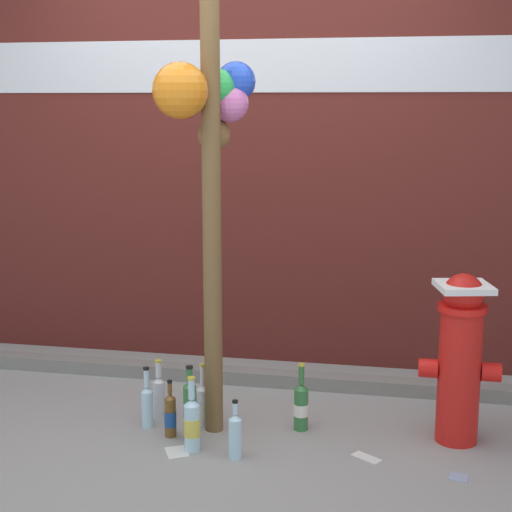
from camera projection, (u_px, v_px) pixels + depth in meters
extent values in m
plane|color=gray|center=(184.00, 453.00, 3.67)|extent=(14.00, 14.00, 0.00)
cube|color=#561E19|center=(247.00, 53.00, 4.74)|extent=(10.00, 0.20, 3.84)
cube|color=silver|center=(188.00, 66.00, 4.72)|extent=(3.84, 0.01, 0.31)
cube|color=slate|center=(230.00, 375.00, 4.59)|extent=(8.00, 0.12, 0.08)
cylinder|color=brown|center=(211.00, 140.00, 3.65)|extent=(0.09, 0.09, 2.90)
sphere|color=orange|center=(180.00, 91.00, 3.52)|extent=(0.26, 0.26, 0.26)
sphere|color=green|center=(217.00, 88.00, 3.70)|extent=(0.18, 0.18, 0.18)
sphere|color=#D66BB2|center=(230.00, 103.00, 3.73)|extent=(0.18, 0.18, 0.18)
sphere|color=red|center=(184.00, 100.00, 3.76)|extent=(0.19, 0.19, 0.19)
sphere|color=blue|center=(236.00, 81.00, 3.75)|extent=(0.19, 0.19, 0.19)
sphere|color=brown|center=(214.00, 134.00, 3.78)|extent=(0.16, 0.16, 0.16)
sphere|color=brown|center=(214.00, 108.00, 3.76)|extent=(0.11, 0.11, 0.11)
sphere|color=brown|center=(206.00, 101.00, 3.76)|extent=(0.05, 0.05, 0.05)
sphere|color=brown|center=(221.00, 101.00, 3.74)|extent=(0.05, 0.05, 0.05)
sphere|color=brown|center=(211.00, 109.00, 3.71)|extent=(0.04, 0.04, 0.04)
cylinder|color=red|center=(459.00, 377.00, 3.74)|extent=(0.20, 0.20, 0.66)
cylinder|color=red|center=(463.00, 308.00, 3.68)|extent=(0.23, 0.23, 0.03)
sphere|color=red|center=(463.00, 294.00, 3.66)|extent=(0.19, 0.19, 0.19)
cylinder|color=red|center=(428.00, 368.00, 3.76)|extent=(0.09, 0.09, 0.09)
cylinder|color=red|center=(491.00, 372.00, 3.71)|extent=(0.09, 0.09, 0.09)
cube|color=white|center=(464.00, 287.00, 3.66)|extent=(0.29, 0.29, 0.03)
cylinder|color=silver|center=(159.00, 400.00, 4.06)|extent=(0.06, 0.06, 0.20)
cone|color=silver|center=(159.00, 379.00, 4.04)|extent=(0.06, 0.06, 0.03)
cylinder|color=silver|center=(158.00, 370.00, 4.03)|extent=(0.03, 0.03, 0.08)
cylinder|color=gold|center=(158.00, 361.00, 4.02)|extent=(0.04, 0.04, 0.01)
cylinder|color=#B2DBEA|center=(235.00, 438.00, 3.61)|extent=(0.06, 0.06, 0.19)
cone|color=#B2DBEA|center=(235.00, 417.00, 3.59)|extent=(0.06, 0.06, 0.02)
cylinder|color=#B2DBEA|center=(235.00, 408.00, 3.58)|extent=(0.02, 0.02, 0.06)
cylinder|color=black|center=(235.00, 401.00, 3.57)|extent=(0.03, 0.03, 0.01)
cylinder|color=#B2DBEA|center=(147.00, 409.00, 3.95)|extent=(0.06, 0.06, 0.19)
cone|color=#B2DBEA|center=(147.00, 389.00, 3.93)|extent=(0.06, 0.06, 0.02)
cylinder|color=#B2DBEA|center=(146.00, 378.00, 3.92)|extent=(0.03, 0.03, 0.09)
cylinder|color=black|center=(146.00, 369.00, 3.91)|extent=(0.03, 0.03, 0.01)
cylinder|color=brown|center=(170.00, 417.00, 3.84)|extent=(0.06, 0.06, 0.20)
cone|color=brown|center=(170.00, 396.00, 3.82)|extent=(0.06, 0.06, 0.02)
cylinder|color=brown|center=(170.00, 388.00, 3.81)|extent=(0.02, 0.02, 0.06)
cylinder|color=#1E478C|center=(170.00, 419.00, 3.84)|extent=(0.06, 0.06, 0.08)
cylinder|color=black|center=(170.00, 382.00, 3.80)|extent=(0.02, 0.02, 0.01)
cylinder|color=silver|center=(203.00, 407.00, 3.98)|extent=(0.06, 0.06, 0.19)
cone|color=silver|center=(203.00, 387.00, 3.96)|extent=(0.06, 0.06, 0.03)
cylinder|color=silver|center=(203.00, 375.00, 3.95)|extent=(0.03, 0.03, 0.10)
cylinder|color=silver|center=(203.00, 410.00, 3.98)|extent=(0.07, 0.07, 0.07)
cylinder|color=gold|center=(202.00, 365.00, 3.94)|extent=(0.03, 0.03, 0.01)
cylinder|color=#337038|center=(301.00, 409.00, 3.92)|extent=(0.07, 0.07, 0.21)
cone|color=#337038|center=(301.00, 386.00, 3.89)|extent=(0.07, 0.07, 0.03)
cylinder|color=#337038|center=(301.00, 375.00, 3.88)|extent=(0.03, 0.03, 0.09)
cylinder|color=silver|center=(301.00, 410.00, 3.92)|extent=(0.07, 0.07, 0.06)
cylinder|color=gold|center=(302.00, 365.00, 3.87)|extent=(0.03, 0.03, 0.01)
cylinder|color=#B2DBEA|center=(192.00, 428.00, 3.68)|extent=(0.08, 0.08, 0.23)
cone|color=#B2DBEA|center=(192.00, 402.00, 3.65)|extent=(0.08, 0.08, 0.03)
cylinder|color=#B2DBEA|center=(191.00, 389.00, 3.64)|extent=(0.03, 0.03, 0.10)
cylinder|color=#D8C64C|center=(192.00, 427.00, 3.68)|extent=(0.08, 0.08, 0.09)
cylinder|color=gold|center=(191.00, 378.00, 3.63)|extent=(0.04, 0.04, 0.01)
cylinder|color=#337038|center=(190.00, 413.00, 3.78)|extent=(0.06, 0.06, 0.28)
cone|color=#337038|center=(190.00, 384.00, 3.75)|extent=(0.06, 0.06, 0.03)
cylinder|color=#337038|center=(189.00, 375.00, 3.75)|extent=(0.03, 0.03, 0.07)
cylinder|color=#1E478C|center=(190.00, 419.00, 3.79)|extent=(0.07, 0.07, 0.08)
cylinder|color=black|center=(189.00, 367.00, 3.74)|extent=(0.03, 0.03, 0.01)
cube|color=silver|center=(177.00, 452.00, 3.68)|extent=(0.15, 0.16, 0.01)
cube|color=#8C99B2|center=(459.00, 477.00, 3.43)|extent=(0.10, 0.10, 0.01)
cube|color=silver|center=(367.00, 457.00, 3.62)|extent=(0.15, 0.13, 0.01)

